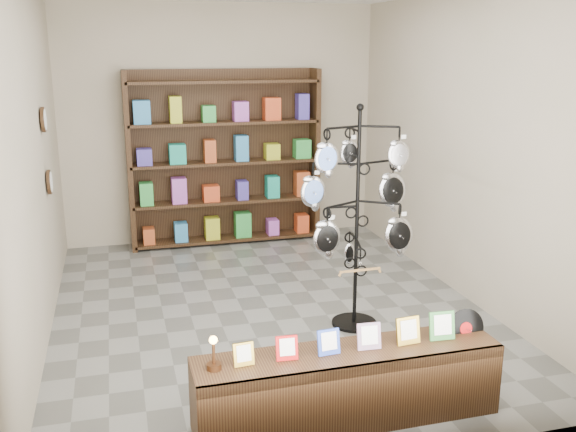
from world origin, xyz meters
The scene contains 6 objects.
ground centered at (0.00, 0.00, 0.00)m, with size 5.00×5.00×0.00m, color slate.
room_envelope centered at (0.00, 0.00, 1.85)m, with size 5.00×5.00×5.00m.
display_tree centered at (0.68, -0.58, 1.16)m, with size 1.03×0.89×2.01m.
front_shelf centered at (0.07, -2.02, 0.26)m, with size 2.09×0.44×0.74m.
back_shelving centered at (0.00, 2.30, 1.03)m, with size 2.42×0.36×2.20m.
wall_clocks centered at (-1.97, 0.80, 1.50)m, with size 0.03×0.24×0.84m.
Camera 1 is at (-1.34, -5.66, 2.47)m, focal length 40.00 mm.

